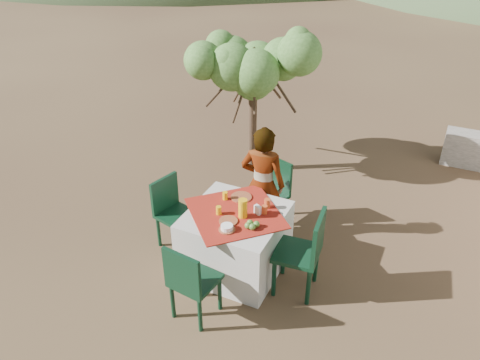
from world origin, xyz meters
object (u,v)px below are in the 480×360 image
table (235,240)px  juice_pitcher (243,208)px  shrub_tree (259,73)px  person (263,184)px  chair_near (190,281)px  chair_far (272,191)px  chair_left (172,209)px  chair_right (305,250)px

table → juice_pitcher: size_ratio=6.06×
shrub_tree → table: bearing=-72.5°
person → shrub_tree: shrub_tree is taller
shrub_tree → chair_near: bearing=-78.3°
chair_far → chair_left: (-0.94, -0.88, -0.02)m
juice_pitcher → chair_far: bearing=93.2°
chair_far → chair_right: bearing=-33.1°
chair_far → chair_right: chair_right is taller
table → juice_pitcher: juice_pitcher is taller
table → shrub_tree: (-0.70, 2.24, 1.18)m
table → juice_pitcher: (0.10, -0.03, 0.49)m
chair_far → chair_left: 1.29m
juice_pitcher → chair_near: bearing=-100.4°
chair_near → chair_left: (-0.83, 0.98, -0.01)m
chair_near → juice_pitcher: juice_pitcher is taller
chair_right → person: person is taller
juice_pitcher → chair_right: bearing=-0.4°
chair_right → table: bearing=-97.6°
shrub_tree → juice_pitcher: 2.51m
chair_far → person: bearing=-74.6°
chair_near → person: 1.61m
chair_far → chair_left: size_ratio=1.04×
table → chair_near: (-0.06, -0.90, 0.13)m
chair_left → chair_right: bearing=-80.3°
shrub_tree → juice_pitcher: (0.81, -2.27, -0.69)m
person → juice_pitcher: person is taller
chair_near → shrub_tree: shrub_tree is taller
table → chair_far: size_ratio=1.41×
chair_near → shrub_tree: size_ratio=0.46×
chair_left → person: 1.13m
chair_far → chair_right: size_ratio=0.92×
chair_right → chair_left: bearing=-99.1°
chair_near → chair_right: bearing=-128.8°
chair_near → chair_right: 1.24m
chair_left → person: person is taller
chair_left → chair_right: 1.72m
chair_near → chair_right: chair_right is taller
chair_far → juice_pitcher: 1.05m
chair_left → shrub_tree: bearing=8.7°
table → chair_far: (0.05, 0.96, 0.13)m
shrub_tree → chair_far: bearing=-59.5°
table → chair_left: size_ratio=1.46×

